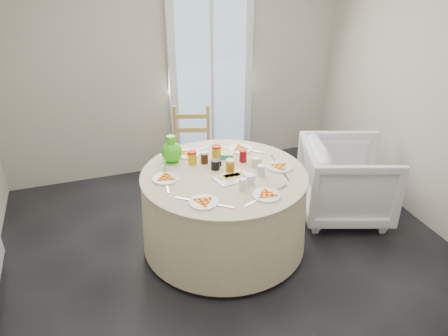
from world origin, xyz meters
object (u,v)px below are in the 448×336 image
object	(u,v)px
wooden_chair	(192,152)
green_pitcher	(172,149)
table	(224,210)
armchair	(346,181)

from	to	relation	value
wooden_chair	green_pitcher	size ratio (longest dim) A/B	3.87
table	armchair	bearing A→B (deg)	3.58
table	armchair	world-z (taller)	armchair
green_pitcher	wooden_chair	bearing A→B (deg)	60.42
wooden_chair	green_pitcher	bearing A→B (deg)	-99.89
wooden_chair	armchair	bearing A→B (deg)	-19.33
table	green_pitcher	distance (m)	0.72
table	wooden_chair	world-z (taller)	wooden_chair
table	wooden_chair	xyz separation A→B (m)	(-0.00, 1.07, 0.09)
table	wooden_chair	bearing A→B (deg)	90.23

